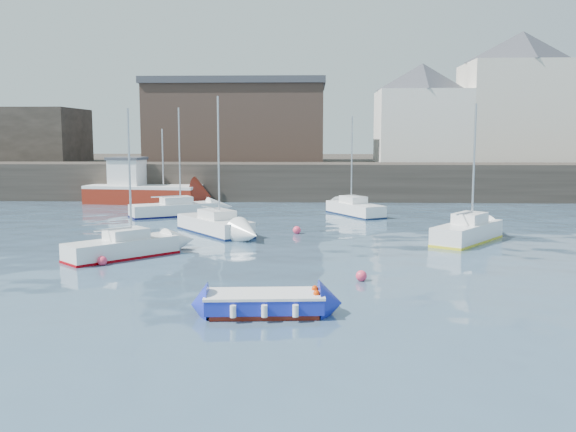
{
  "coord_description": "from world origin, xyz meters",
  "views": [
    {
      "loc": [
        1.21,
        -18.03,
        5.29
      ],
      "look_at": [
        0.0,
        12.0,
        1.5
      ],
      "focal_mm": 40.0,
      "sensor_mm": 36.0,
      "label": 1
    }
  ],
  "objects_px": {
    "sailboat_c": "(468,232)",
    "fishing_boat": "(140,189)",
    "sailboat_b": "(215,225)",
    "buoy_near": "(102,265)",
    "sailboat_a": "(122,247)",
    "blue_dinghy": "(264,302)",
    "buoy_mid": "(361,281)",
    "sailboat_h": "(173,209)",
    "sailboat_f": "(355,208)",
    "buoy_far": "(297,234)"
  },
  "relations": [
    {
      "from": "blue_dinghy",
      "to": "sailboat_b",
      "type": "height_order",
      "value": "sailboat_b"
    },
    {
      "from": "sailboat_h",
      "to": "buoy_mid",
      "type": "bearing_deg",
      "value": -59.31
    },
    {
      "from": "sailboat_a",
      "to": "sailboat_c",
      "type": "height_order",
      "value": "sailboat_c"
    },
    {
      "from": "sailboat_b",
      "to": "sailboat_f",
      "type": "distance_m",
      "value": 11.55
    },
    {
      "from": "fishing_boat",
      "to": "sailboat_b",
      "type": "xyz_separation_m",
      "value": [
        8.26,
        -15.33,
        -0.64
      ]
    },
    {
      "from": "fishing_boat",
      "to": "sailboat_f",
      "type": "xyz_separation_m",
      "value": [
        16.36,
        -7.1,
        -0.66
      ]
    },
    {
      "from": "sailboat_h",
      "to": "fishing_boat",
      "type": "bearing_deg",
      "value": 118.73
    },
    {
      "from": "fishing_boat",
      "to": "buoy_far",
      "type": "distance_m",
      "value": 19.91
    },
    {
      "from": "fishing_boat",
      "to": "sailboat_f",
      "type": "bearing_deg",
      "value": -23.45
    },
    {
      "from": "blue_dinghy",
      "to": "sailboat_c",
      "type": "relative_size",
      "value": 0.53
    },
    {
      "from": "sailboat_h",
      "to": "buoy_near",
      "type": "bearing_deg",
      "value": -87.8
    },
    {
      "from": "fishing_boat",
      "to": "buoy_near",
      "type": "xyz_separation_m",
      "value": [
        4.97,
        -24.09,
        -1.12
      ]
    },
    {
      "from": "fishing_boat",
      "to": "buoy_far",
      "type": "height_order",
      "value": "fishing_boat"
    },
    {
      "from": "buoy_near",
      "to": "buoy_far",
      "type": "relative_size",
      "value": 0.93
    },
    {
      "from": "sailboat_h",
      "to": "sailboat_c",
      "type": "bearing_deg",
      "value": -29.83
    },
    {
      "from": "fishing_boat",
      "to": "sailboat_f",
      "type": "relative_size",
      "value": 1.39
    },
    {
      "from": "sailboat_c",
      "to": "sailboat_f",
      "type": "height_order",
      "value": "sailboat_c"
    },
    {
      "from": "sailboat_h",
      "to": "buoy_near",
      "type": "distance_m",
      "value": 16.18
    },
    {
      "from": "buoy_mid",
      "to": "buoy_far",
      "type": "xyz_separation_m",
      "value": [
        -2.66,
        11.22,
        0.0
      ]
    },
    {
      "from": "sailboat_f",
      "to": "buoy_mid",
      "type": "xyz_separation_m",
      "value": [
        -0.98,
        -19.41,
        -0.46
      ]
    },
    {
      "from": "blue_dinghy",
      "to": "sailboat_f",
      "type": "height_order",
      "value": "sailboat_f"
    },
    {
      "from": "blue_dinghy",
      "to": "sailboat_a",
      "type": "xyz_separation_m",
      "value": [
        -6.86,
        8.7,
        0.08
      ]
    },
    {
      "from": "sailboat_f",
      "to": "buoy_far",
      "type": "height_order",
      "value": "sailboat_f"
    },
    {
      "from": "buoy_near",
      "to": "fishing_boat",
      "type": "bearing_deg",
      "value": 101.65
    },
    {
      "from": "buoy_near",
      "to": "sailboat_f",
      "type": "bearing_deg",
      "value": 56.17
    },
    {
      "from": "sailboat_c",
      "to": "sailboat_h",
      "type": "relative_size",
      "value": 0.97
    },
    {
      "from": "buoy_mid",
      "to": "sailboat_f",
      "type": "bearing_deg",
      "value": 87.1
    },
    {
      "from": "sailboat_a",
      "to": "buoy_near",
      "type": "distance_m",
      "value": 1.78
    },
    {
      "from": "sailboat_f",
      "to": "buoy_mid",
      "type": "height_order",
      "value": "sailboat_f"
    },
    {
      "from": "sailboat_c",
      "to": "buoy_near",
      "type": "height_order",
      "value": "sailboat_c"
    },
    {
      "from": "sailboat_c",
      "to": "buoy_mid",
      "type": "distance_m",
      "value": 10.67
    },
    {
      "from": "buoy_far",
      "to": "sailboat_f",
      "type": "bearing_deg",
      "value": 66.01
    },
    {
      "from": "sailboat_f",
      "to": "sailboat_b",
      "type": "bearing_deg",
      "value": -134.53
    },
    {
      "from": "blue_dinghy",
      "to": "buoy_mid",
      "type": "distance_m",
      "value": 5.62
    },
    {
      "from": "sailboat_f",
      "to": "sailboat_a",
      "type": "bearing_deg",
      "value": -125.82
    },
    {
      "from": "blue_dinghy",
      "to": "buoy_mid",
      "type": "height_order",
      "value": "blue_dinghy"
    },
    {
      "from": "sailboat_b",
      "to": "buoy_mid",
      "type": "relative_size",
      "value": 17.95
    },
    {
      "from": "fishing_boat",
      "to": "sailboat_a",
      "type": "xyz_separation_m",
      "value": [
        5.31,
        -22.41,
        -0.67
      ]
    },
    {
      "from": "fishing_boat",
      "to": "buoy_mid",
      "type": "height_order",
      "value": "fishing_boat"
    },
    {
      "from": "blue_dinghy",
      "to": "sailboat_c",
      "type": "height_order",
      "value": "sailboat_c"
    },
    {
      "from": "buoy_mid",
      "to": "sailboat_a",
      "type": "bearing_deg",
      "value": 157.85
    },
    {
      "from": "sailboat_c",
      "to": "blue_dinghy",
      "type": "bearing_deg",
      "value": -124.14
    },
    {
      "from": "sailboat_h",
      "to": "blue_dinghy",
      "type": "bearing_deg",
      "value": -71.35
    },
    {
      "from": "sailboat_c",
      "to": "fishing_boat",
      "type": "bearing_deg",
      "value": 140.35
    },
    {
      "from": "fishing_boat",
      "to": "sailboat_c",
      "type": "xyz_separation_m",
      "value": [
        21.3,
        -17.65,
        -0.6
      ]
    },
    {
      "from": "sailboat_f",
      "to": "buoy_far",
      "type": "bearing_deg",
      "value": -113.99
    },
    {
      "from": "fishing_boat",
      "to": "sailboat_h",
      "type": "height_order",
      "value": "sailboat_h"
    },
    {
      "from": "sailboat_a",
      "to": "sailboat_c",
      "type": "distance_m",
      "value": 16.68
    },
    {
      "from": "buoy_mid",
      "to": "buoy_far",
      "type": "bearing_deg",
      "value": 103.32
    },
    {
      "from": "sailboat_b",
      "to": "buoy_near",
      "type": "distance_m",
      "value": 9.37
    }
  ]
}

